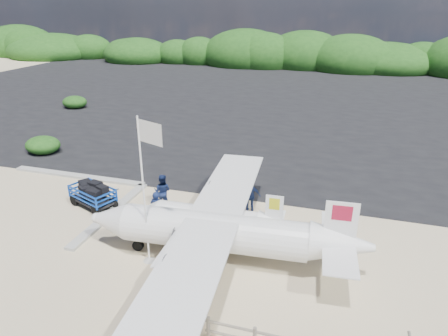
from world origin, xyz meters
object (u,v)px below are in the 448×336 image
Objects in this scene: flagpole at (150,261)px; crew_c at (250,196)px; crew_a at (157,210)px; aircraft_large at (398,123)px; signboard at (214,240)px; baggage_cart at (94,206)px; crew_b at (162,191)px; aircraft_small at (209,92)px.

crew_c is at bearing 60.47° from flagpole.
crew_c is at bearing -137.46° from crew_a.
aircraft_large reaches higher than crew_a.
aircraft_large reaches higher than signboard.
crew_a is at bearing 8.45° from baggage_cart.
aircraft_large is at bearing -127.56° from crew_b.
signboard is 3.12m from crew_a.
signboard is 3.43m from crew_c.
crew_b reaches higher than aircraft_small.
aircraft_large is (17.13, 21.87, 0.00)m from baggage_cart.
crew_a is 4.83m from crew_c.
aircraft_large is at bearing 55.60° from signboard.
crew_c is (3.88, 2.88, -0.06)m from crew_a.
flagpole is 0.86× the size of aircraft_small.
aircraft_small is at bearing -69.91° from crew_a.
crew_c is at bearing -172.84° from crew_b.
crew_a reaches higher than aircraft_small.
crew_c is (3.08, 5.43, 0.91)m from flagpole.
aircraft_small is (-7.60, 30.16, -0.97)m from crew_a.
flagpole reaches higher than aircraft_small.
crew_a reaches higher than crew_b.
baggage_cart is 1.39× the size of crew_a.
flagpole is at bearing 54.48° from crew_c.
flagpole reaches higher than crew_a.
crew_c is (8.09, 1.91, 0.91)m from baggage_cart.
crew_b is 4.60m from crew_c.
flagpole reaches higher than crew_b.
crew_b reaches higher than crew_c.
crew_a reaches higher than baggage_cart.
signboard is at bearing 67.72° from crew_c.
crew_a is at bearing 163.10° from signboard.
crew_b is 0.14× the size of aircraft_large.
signboard is 25.20m from aircraft_large.
aircraft_large is 1.91× the size of aircraft_small.
baggage_cart is 8.36m from crew_c.
signboard is 0.95× the size of crew_a.
crew_b is 29.09m from aircraft_small.
crew_b is 24.92m from aircraft_large.
aircraft_small is (-6.98, 28.22, -0.95)m from crew_b.
crew_b is at bearing -66.14° from crew_a.
flagpole is 33.78m from aircraft_small.
crew_c is 29.61m from aircraft_small.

